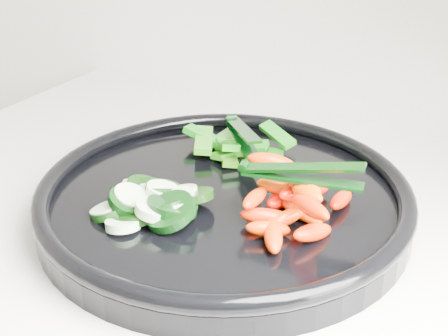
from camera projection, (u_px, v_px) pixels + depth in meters
The scene contains 6 objects.
veggie_tray at pixel (224, 199), 0.62m from camera, with size 0.42×0.42×0.04m.
cucumber_pile at pixel (151, 201), 0.59m from camera, with size 0.12×0.11×0.04m.
carrot_pile at pixel (291, 203), 0.57m from camera, with size 0.12×0.14×0.05m.
pepper_pile at pixel (232, 145), 0.71m from camera, with size 0.13×0.11×0.04m.
tong_carrot at pixel (298, 173), 0.56m from camera, with size 0.11×0.04×0.02m.
tong_pepper at pixel (242, 133), 0.70m from camera, with size 0.09×0.09×0.02m.
Camera 1 is at (-0.32, 1.22, 1.26)m, focal length 50.00 mm.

